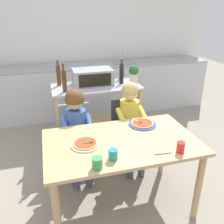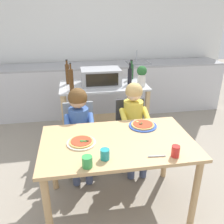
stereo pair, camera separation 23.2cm
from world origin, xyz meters
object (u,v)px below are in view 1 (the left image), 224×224
(bottle_dark_olive_oil, at_px, (121,75))
(bottle_squat_spirits, at_px, (122,71))
(toaster_oven, at_px, (93,77))
(child_in_yellow_shirt, at_px, (131,117))
(bottle_clear_vinegar, at_px, (59,75))
(drinking_cup_teal, at_px, (113,154))
(pizza_plate_blue_rimmed, at_px, (142,124))
(potted_herb_plant, at_px, (134,74))
(drinking_cup_red, at_px, (181,147))
(drinking_cup_green, at_px, (97,163))
(dining_chair_right, at_px, (127,127))
(dining_table, at_px, (121,150))
(bottle_brown_beer, at_px, (64,81))
(child_in_blue_striped_shirt, at_px, (77,123))
(pizza_plate_cream, at_px, (85,144))
(serving_spoon, at_px, (163,153))
(dining_chair_left, at_px, (76,134))
(kitchen_island_cart, at_px, (96,105))

(bottle_dark_olive_oil, bearing_deg, bottle_squat_spirits, 71.59)
(toaster_oven, xyz_separation_m, child_in_yellow_shirt, (0.29, -0.72, -0.29))
(bottle_clear_vinegar, relative_size, drinking_cup_teal, 3.85)
(bottle_dark_olive_oil, relative_size, pizza_plate_blue_rimmed, 1.05)
(potted_herb_plant, height_order, drinking_cup_teal, potted_herb_plant)
(toaster_oven, distance_m, drinking_cup_red, 1.66)
(bottle_dark_olive_oil, bearing_deg, drinking_cup_green, -113.69)
(bottle_squat_spirits, xyz_separation_m, dining_chair_right, (-0.18, -0.80, -0.50))
(child_in_yellow_shirt, xyz_separation_m, drinking_cup_green, (-0.59, -0.89, 0.10))
(dining_table, bearing_deg, bottle_dark_olive_oil, 72.19)
(bottle_brown_beer, relative_size, drinking_cup_teal, 4.01)
(toaster_oven, xyz_separation_m, bottle_clear_vinegar, (-0.43, 0.10, 0.04))
(dining_table, xyz_separation_m, child_in_yellow_shirt, (0.30, 0.57, 0.05))
(drinking_cup_teal, bearing_deg, bottle_dark_olive_oil, 69.89)
(drinking_cup_red, relative_size, drinking_cup_green, 1.06)
(bottle_dark_olive_oil, distance_m, child_in_yellow_shirt, 0.75)
(dining_table, height_order, drinking_cup_green, drinking_cup_green)
(bottle_dark_olive_oil, relative_size, child_in_blue_striped_shirt, 0.29)
(potted_herb_plant, xyz_separation_m, pizza_plate_cream, (-0.85, -1.11, -0.27))
(dining_chair_right, relative_size, serving_spoon, 5.79)
(drinking_cup_green, bearing_deg, dining_chair_left, 91.58)
(pizza_plate_blue_rimmed, bearing_deg, dining_table, -141.31)
(potted_herb_plant, bearing_deg, drinking_cup_green, -119.43)
(dining_chair_left, distance_m, pizza_plate_cream, 0.72)
(child_in_yellow_shirt, bearing_deg, potted_herb_plant, 67.68)
(toaster_oven, relative_size, bottle_brown_beer, 1.51)
(toaster_oven, height_order, child_in_blue_striped_shirt, toaster_oven)
(bottle_clear_vinegar, height_order, pizza_plate_blue_rimmed, bottle_clear_vinegar)
(potted_herb_plant, bearing_deg, child_in_blue_striped_shirt, -146.37)
(dining_chair_right, xyz_separation_m, child_in_yellow_shirt, (0.00, -0.12, 0.20))
(kitchen_island_cart, height_order, bottle_squat_spirits, bottle_squat_spirits)
(drinking_cup_red, bearing_deg, potted_herb_plant, 85.04)
(kitchen_island_cart, distance_m, potted_herb_plant, 0.66)
(child_in_blue_striped_shirt, height_order, pizza_plate_blue_rimmed, child_in_blue_striped_shirt)
(toaster_oven, bearing_deg, child_in_yellow_shirt, -68.47)
(dining_chair_right, height_order, child_in_blue_striped_shirt, child_in_blue_striped_shirt)
(bottle_brown_beer, xyz_separation_m, pizza_plate_blue_rimmed, (0.67, -0.86, -0.26))
(serving_spoon, bearing_deg, drinking_cup_green, -176.19)
(kitchen_island_cart, xyz_separation_m, serving_spoon, (0.21, -1.56, 0.15))
(kitchen_island_cart, relative_size, bottle_squat_spirits, 4.20)
(child_in_blue_striped_shirt, bearing_deg, dining_table, -60.34)
(toaster_oven, bearing_deg, drinking_cup_red, -76.27)
(pizza_plate_blue_rimmed, relative_size, drinking_cup_teal, 3.22)
(bottle_squat_spirits, distance_m, bottle_dark_olive_oil, 0.25)
(bottle_squat_spirits, relative_size, child_in_yellow_shirt, 0.26)
(dining_chair_left, relative_size, child_in_blue_striped_shirt, 0.80)
(dining_chair_right, relative_size, drinking_cup_teal, 9.48)
(bottle_squat_spirits, distance_m, drinking_cup_green, 1.98)
(dining_chair_right, relative_size, drinking_cup_red, 8.71)
(bottle_brown_beer, distance_m, child_in_yellow_shirt, 0.92)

